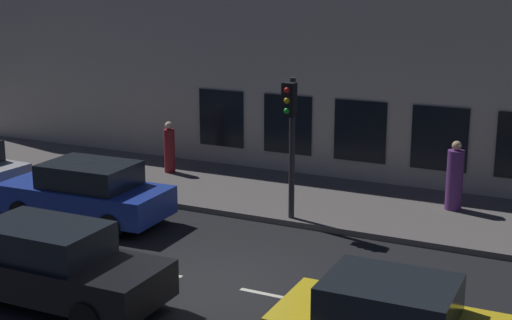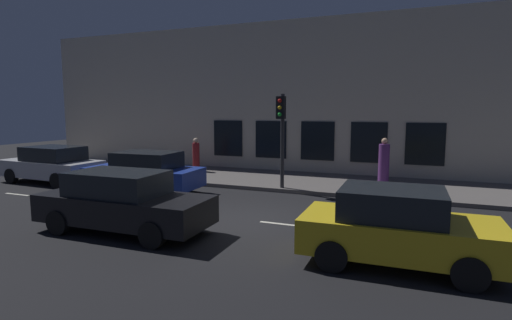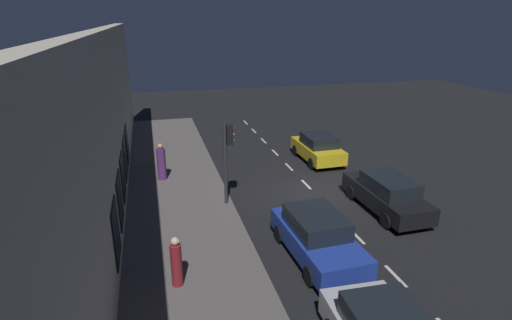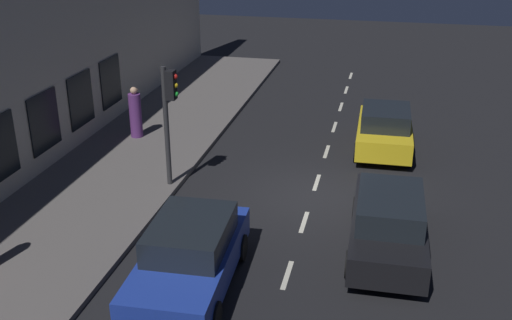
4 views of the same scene
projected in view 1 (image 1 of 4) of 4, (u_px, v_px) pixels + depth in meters
The scene contains 9 objects.
ground_plane at pixel (223, 285), 15.30m from camera, with size 60.00×60.00×0.00m, color black.
sidewalk at pixel (332, 202), 20.72m from camera, with size 4.50×32.00×0.15m.
building_facade at pixel (366, 62), 22.07m from camera, with size 0.65×32.00×7.40m.
lane_centre_line at pixel (267, 294), 14.87m from camera, with size 0.12×27.20×0.01m.
traffic_light at pixel (290, 125), 18.47m from camera, with size 0.49×0.32×3.60m.
parked_car_1 at pixel (51, 264), 14.31m from camera, with size 1.90×4.59×1.58m.
parked_car_3 at pixel (87, 192), 19.08m from camera, with size 2.10×4.43×1.58m.
pedestrian_0 at pixel (169, 149), 23.44m from camera, with size 0.44×0.44×1.62m.
pedestrian_1 at pixel (455, 178), 19.64m from camera, with size 0.62×0.62×1.85m.
Camera 1 is at (-12.46, -6.94, 6.14)m, focal length 52.45 mm.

